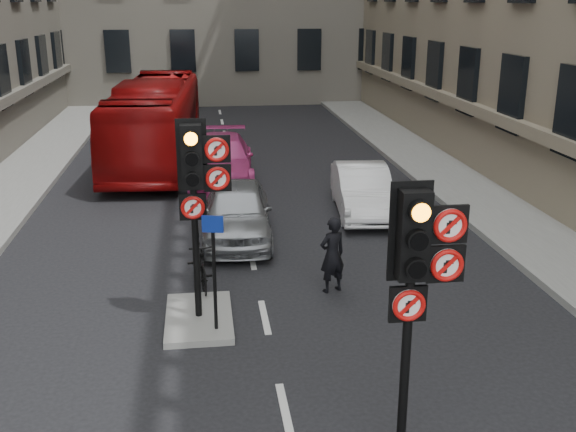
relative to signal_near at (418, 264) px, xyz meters
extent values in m
cube|color=gray|center=(5.71, 11.01, -2.50)|extent=(3.00, 50.00, 0.16)
cube|color=gray|center=(-2.69, 4.01, -2.52)|extent=(1.20, 2.00, 0.12)
cylinder|color=black|center=(-0.09, 0.01, -1.38)|extent=(0.12, 0.12, 2.40)
cube|color=black|center=(-0.09, 0.01, 0.37)|extent=(0.36, 0.28, 1.10)
cube|color=black|center=(-0.09, 0.14, 0.37)|extent=(0.52, 0.03, 1.25)
cylinder|color=orange|center=(-0.09, -0.24, 0.72)|extent=(0.22, 0.01, 0.22)
cylinder|color=black|center=(-0.09, -0.24, 0.37)|extent=(0.22, 0.01, 0.22)
cylinder|color=black|center=(-0.09, -0.24, 0.02)|extent=(0.22, 0.01, 0.22)
cube|color=black|center=(0.33, -0.01, 0.49)|extent=(0.47, 0.05, 0.47)
cylinder|color=white|center=(0.33, -0.05, 0.49)|extent=(0.41, 0.02, 0.41)
torus|color=#BF0C0A|center=(0.33, -0.07, 0.49)|extent=(0.41, 0.06, 0.41)
cube|color=#BF0C0A|center=(0.33, -0.07, 0.49)|extent=(0.25, 0.01, 0.25)
cube|color=black|center=(0.33, -0.01, -0.01)|extent=(0.47, 0.05, 0.47)
cylinder|color=white|center=(0.33, -0.05, -0.01)|extent=(0.41, 0.02, 0.41)
torus|color=#BF0C0A|center=(0.33, -0.07, -0.01)|extent=(0.41, 0.06, 0.41)
cube|color=#BF0C0A|center=(0.33, -0.07, -0.01)|extent=(0.25, 0.01, 0.25)
cube|color=black|center=(-0.11, -0.01, -0.51)|extent=(0.47, 0.05, 0.47)
cylinder|color=white|center=(-0.11, -0.05, -0.51)|extent=(0.41, 0.02, 0.41)
torus|color=#BF0C0A|center=(-0.11, -0.07, -0.51)|extent=(0.41, 0.06, 0.41)
cube|color=#BF0C0A|center=(-0.11, -0.07, -0.51)|extent=(0.25, 0.01, 0.25)
cylinder|color=black|center=(-2.69, 4.01, -1.26)|extent=(0.12, 0.12, 2.40)
cube|color=black|center=(-2.69, 4.01, 0.49)|extent=(0.36, 0.28, 1.10)
cube|color=black|center=(-2.69, 4.14, 0.49)|extent=(0.52, 0.03, 1.25)
cylinder|color=orange|center=(-2.69, 3.76, 0.84)|extent=(0.22, 0.02, 0.22)
cylinder|color=black|center=(-2.69, 3.76, 0.49)|extent=(0.22, 0.02, 0.22)
cylinder|color=black|center=(-2.69, 3.76, 0.14)|extent=(0.22, 0.02, 0.22)
cube|color=black|center=(-2.27, 3.99, 0.61)|extent=(0.47, 0.05, 0.47)
cylinder|color=white|center=(-2.27, 3.95, 0.61)|extent=(0.41, 0.02, 0.41)
torus|color=#BF0C0A|center=(-2.27, 3.93, 0.61)|extent=(0.41, 0.06, 0.41)
cube|color=#BF0C0A|center=(-2.27, 3.93, 0.61)|extent=(0.25, 0.02, 0.25)
cube|color=black|center=(-2.27, 3.99, 0.11)|extent=(0.47, 0.05, 0.47)
cylinder|color=white|center=(-2.27, 3.95, 0.11)|extent=(0.41, 0.02, 0.41)
torus|color=#BF0C0A|center=(-2.27, 3.93, 0.11)|extent=(0.41, 0.06, 0.41)
cube|color=#BF0C0A|center=(-2.27, 3.93, 0.11)|extent=(0.25, 0.02, 0.25)
cube|color=black|center=(-2.71, 3.99, -0.39)|extent=(0.47, 0.05, 0.47)
cylinder|color=white|center=(-2.71, 3.95, -0.39)|extent=(0.41, 0.02, 0.41)
torus|color=#BF0C0A|center=(-2.71, 3.93, -0.39)|extent=(0.41, 0.06, 0.41)
cube|color=#BF0C0A|center=(-2.71, 3.93, -0.39)|extent=(0.25, 0.02, 0.25)
imported|color=#94979B|center=(-1.72, 8.40, -1.89)|extent=(1.88, 4.16, 1.39)
imported|color=white|center=(1.79, 10.03, -1.93)|extent=(1.76, 4.09, 1.31)
imported|color=#CA3B86|center=(-1.92, 13.86, -1.86)|extent=(2.22, 5.06, 1.45)
imported|color=maroon|center=(-4.10, 17.07, -1.12)|extent=(3.08, 10.60, 2.92)
imported|color=black|center=(-2.64, 5.58, -2.06)|extent=(0.70, 1.79, 1.05)
imported|color=black|center=(-0.03, 5.01, -1.80)|extent=(0.67, 0.56, 1.56)
cylinder|color=black|center=(-2.39, 3.44, -1.44)|extent=(0.06, 0.06, 2.04)
cube|color=navy|center=(-2.39, 3.39, -0.52)|extent=(0.36, 0.12, 0.29)
camera|label=1|loc=(-2.52, -7.21, 3.01)|focal=42.00mm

